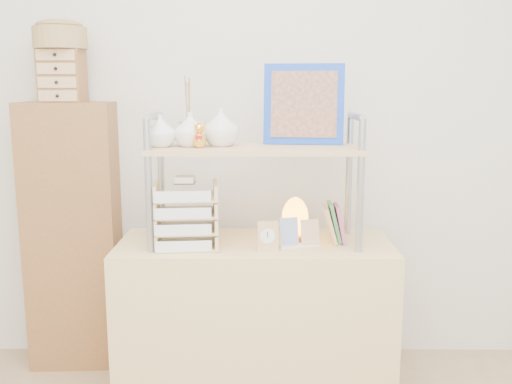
% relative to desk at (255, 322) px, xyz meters
% --- Properties ---
extents(desk, '(1.20, 0.50, 0.75)m').
position_rel_desk_xyz_m(desk, '(0.00, 0.00, 0.00)').
color(desk, tan).
rests_on(desk, ground).
extents(cabinet, '(0.46, 0.26, 1.35)m').
position_rel_desk_xyz_m(cabinet, '(-0.92, 0.37, 0.30)').
color(cabinet, brown).
rests_on(cabinet, ground).
extents(hutch, '(0.91, 0.34, 0.77)m').
position_rel_desk_xyz_m(hutch, '(-0.07, 0.01, 0.82)').
color(hutch, '#999EA7').
rests_on(hutch, desk).
extents(letter_tray, '(0.27, 0.26, 0.31)m').
position_rel_desk_xyz_m(letter_tray, '(-0.29, -0.07, 0.50)').
color(letter_tray, '#DFC485').
rests_on(letter_tray, desk).
extents(salt_lamp, '(0.13, 0.12, 0.20)m').
position_rel_desk_xyz_m(salt_lamp, '(0.18, 0.03, 0.47)').
color(salt_lamp, brown).
rests_on(salt_lamp, desk).
extents(desk_clock, '(0.09, 0.05, 0.12)m').
position_rel_desk_xyz_m(desk_clock, '(0.05, -0.13, 0.44)').
color(desk_clock, tan).
rests_on(desk_clock, desk).
extents(postcard_stand, '(0.18, 0.09, 0.12)m').
position_rel_desk_xyz_m(postcard_stand, '(0.19, -0.06, 0.41)').
color(postcard_stand, white).
rests_on(postcard_stand, desk).
extents(drawer_chest, '(0.20, 0.16, 0.25)m').
position_rel_desk_xyz_m(drawer_chest, '(-0.92, 0.35, 1.10)').
color(drawer_chest, brown).
rests_on(drawer_chest, cabinet).
extents(woven_basket, '(0.25, 0.25, 0.10)m').
position_rel_desk_xyz_m(woven_basket, '(-0.92, 0.35, 1.28)').
color(woven_basket, olive).
rests_on(woven_basket, drawer_chest).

